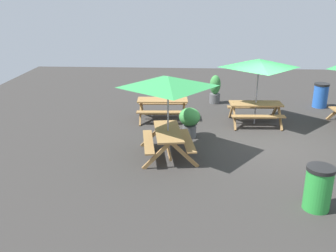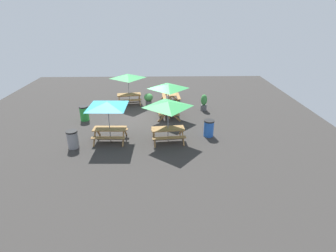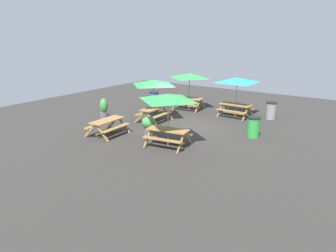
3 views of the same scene
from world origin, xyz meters
name	(u,v)px [view 1 (image 1 of 3)]	position (x,y,z in m)	size (l,w,h in m)	color
ground_plane	(265,140)	(0.00, 0.00, 0.00)	(24.00, 24.00, 0.00)	#33302D
picnic_table_0	(168,88)	(-3.00, -1.38, 1.99)	(2.28, 2.28, 2.34)	olive
picnic_table_2	(259,68)	(-0.10, 1.58, 1.99)	(2.08, 2.08, 2.34)	olive
picnic_table_3	(163,105)	(-3.38, 1.88, 0.56)	(1.87, 1.61, 0.81)	olive
trash_bin_green	(318,188)	(0.32, -3.96, 0.49)	(0.59, 0.59, 0.98)	green
trash_bin_blue	(321,95)	(2.87, 3.83, 0.49)	(0.59, 0.59, 0.98)	blue
potted_plant_0	(215,89)	(-1.36, 4.17, 0.60)	(0.45, 0.45, 1.19)	#59595B
potted_plant_1	(190,120)	(-2.40, 0.14, 0.57)	(0.67, 0.67, 0.97)	#59595B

